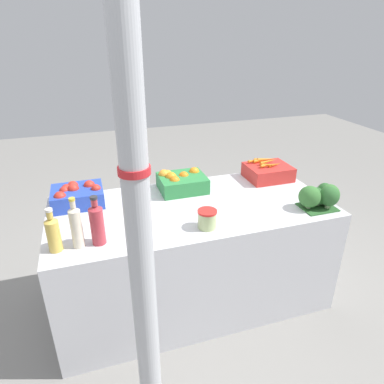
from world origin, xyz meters
TOP-DOWN VIEW (x-y plane):
  - ground_plane at (0.00, 0.00)m, footprint 10.00×10.00m
  - market_table at (0.00, 0.00)m, footprint 1.84×0.86m
  - support_pole at (-0.46, -0.73)m, footprint 0.12×0.12m
  - apple_crate at (-0.72, 0.26)m, footprint 0.33×0.27m
  - orange_crate at (-0.00, 0.27)m, footprint 0.33×0.27m
  - carrot_crate at (0.70, 0.26)m, footprint 0.33×0.28m
  - broccoli_pile at (0.79, -0.28)m, footprint 0.27×0.18m
  - juice_bottle_golden at (-0.84, -0.26)m, footprint 0.07×0.07m
  - juice_bottle_cloudy at (-0.72, -0.26)m, footprint 0.06×0.06m
  - juice_bottle_ruby at (-0.61, -0.26)m, footprint 0.08×0.08m
  - pickle_jar at (0.00, -0.29)m, footprint 0.11×0.11m

SIDE VIEW (x-z plane):
  - ground_plane at x=0.00m, z-range 0.00..0.00m
  - market_table at x=0.00m, z-range 0.00..0.77m
  - pickle_jar at x=0.00m, z-range 0.77..0.88m
  - carrot_crate at x=0.70m, z-range 0.76..0.90m
  - orange_crate at x=0.00m, z-range 0.76..0.90m
  - apple_crate at x=-0.72m, z-range 0.76..0.90m
  - broccoli_pile at x=0.79m, z-range 0.77..0.93m
  - juice_bottle_golden at x=-0.84m, z-range 0.75..0.99m
  - juice_bottle_ruby at x=-0.61m, z-range 0.75..1.03m
  - juice_bottle_cloudy at x=-0.72m, z-range 0.75..1.04m
  - support_pole at x=-0.46m, z-range 0.00..2.47m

